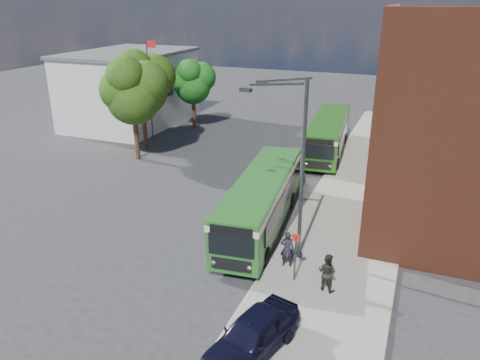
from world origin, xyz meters
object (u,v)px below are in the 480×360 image
at_px(street_lamp, 295,169).
at_px(bus_front, 262,198).
at_px(bus_rear, 328,132).
at_px(parked_car, 253,335).

relative_size(street_lamp, bus_front, 0.75).
distance_m(street_lamp, bus_rear, 17.80).
bearing_deg(bus_rear, bus_front, -92.65).
distance_m(street_lamp, bus_front, 4.66).
distance_m(bus_rear, parked_car, 24.89).
xyz_separation_m(street_lamp, parked_car, (0.59, -7.30, -3.88)).
relative_size(bus_front, bus_rear, 1.00).
bearing_deg(parked_car, bus_front, 123.06).
relative_size(street_lamp, bus_rear, 0.75).
bearing_deg(parked_car, bus_rear, 111.14).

